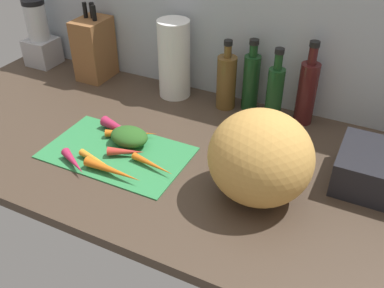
{
  "coord_description": "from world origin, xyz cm",
  "views": [
    {
      "loc": [
        56.79,
        -93.49,
        75.52
      ],
      "look_at": [
        16.76,
        -12.44,
        12.59
      ],
      "focal_mm": 40.74,
      "sensor_mm": 36.0,
      "label": 1
    }
  ],
  "objects": [
    {
      "name": "ground_plane",
      "position": [
        0.0,
        0.0,
        -1.5
      ],
      "size": [
        170.0,
        80.0,
        3.0
      ],
      "primitive_type": "cube",
      "color": "#47382B"
    },
    {
      "name": "wall_back",
      "position": [
        0.0,
        38.5,
        30.0
      ],
      "size": [
        170.0,
        3.0,
        60.0
      ],
      "primitive_type": "cube",
      "color": "#ADB7C1",
      "rests_on": "ground_plane"
    },
    {
      "name": "cutting_board",
      "position": [
        -8.98,
        -10.28,
        0.4
      ],
      "size": [
        41.94,
        25.61,
        0.8
      ],
      "primitive_type": "cube",
      "color": "#338C4C",
      "rests_on": "ground_plane"
    },
    {
      "name": "carrot_0",
      "position": [
        -15.65,
        -21.38,
        2.11
      ],
      "size": [
        11.74,
        7.92,
        2.62
      ],
      "primitive_type": "cone",
      "rotation": [
        0.0,
        1.57,
        -0.49
      ],
      "color": "#B2264C",
      "rests_on": "cutting_board"
    },
    {
      "name": "carrot_1",
      "position": [
        -5.23,
        -10.83,
        2.12
      ],
      "size": [
        10.88,
        6.71,
        2.63
      ],
      "primitive_type": "cone",
      "rotation": [
        0.0,
        1.57,
        0.41
      ],
      "color": "red",
      "rests_on": "cutting_board"
    },
    {
      "name": "carrot_2",
      "position": [
        -8.82,
        -18.14,
        1.82
      ],
      "size": [
        16.69,
        5.61,
        2.04
      ],
      "primitive_type": "cone",
      "rotation": [
        0.0,
        1.57,
        -0.22
      ],
      "color": "orange",
      "rests_on": "cutting_board"
    },
    {
      "name": "carrot_3",
      "position": [
        -3.57,
        -19.92,
        2.21
      ],
      "size": [
        17.98,
        3.53,
        2.83
      ],
      "primitive_type": "cone",
      "rotation": [
        0.0,
        1.57,
        -0.04
      ],
      "color": "orange",
      "rests_on": "cutting_board"
    },
    {
      "name": "carrot_4",
      "position": [
        -9.24,
        -1.84,
        1.93
      ],
      "size": [
        15.48,
        8.82,
        2.26
      ],
      "primitive_type": "cone",
      "rotation": [
        0.0,
        1.57,
        0.44
      ],
      "color": "orange",
      "rests_on": "cutting_board"
    },
    {
      "name": "carrot_5",
      "position": [
        -12.01,
        -2.25,
        2.5
      ],
      "size": [
        17.65,
        7.35,
        3.4
      ],
      "primitive_type": "cone",
      "rotation": [
        0.0,
        1.57,
        -0.24
      ],
      "color": "#B2264C",
      "rests_on": "cutting_board"
    },
    {
      "name": "carrot_6",
      "position": [
        4.6,
        -12.45,
        1.84
      ],
      "size": [
        14.41,
        4.68,
        2.07
      ],
      "primitive_type": "cone",
      "rotation": [
        0.0,
        1.57,
        -0.19
      ],
      "color": "orange",
      "rests_on": "cutting_board"
    },
    {
      "name": "carrot_greens_pile",
      "position": [
        -7.68,
        -5.24,
        3.29
      ],
      "size": [
        11.77,
        9.05,
        4.98
      ],
      "primitive_type": "ellipsoid",
      "color": "#2D6023",
      "rests_on": "cutting_board"
    },
    {
      "name": "winter_squash",
      "position": [
        34.0,
        -9.56,
        12.05
      ],
      "size": [
        26.19,
        25.17,
        24.11
      ],
      "primitive_type": "ellipsoid",
      "color": "gold",
      "rests_on": "ground_plane"
    },
    {
      "name": "knife_block",
      "position": [
        -44.68,
        28.96,
        11.59
      ],
      "size": [
        10.59,
        14.12,
        28.3
      ],
      "color": "brown",
      "rests_on": "ground_plane"
    },
    {
      "name": "blender_appliance",
      "position": [
        -71.54,
        29.15,
        11.33
      ],
      "size": [
        11.27,
        11.27,
        26.36
      ],
      "color": "#B2B2B7",
      "rests_on": "ground_plane"
    },
    {
      "name": "paper_towel_roll",
      "position": [
        -10.83,
        29.5,
        13.66
      ],
      "size": [
        11.11,
        11.11,
        27.32
      ],
      "primitive_type": "cylinder",
      "color": "white",
      "rests_on": "ground_plane"
    },
    {
      "name": "bottle_0",
      "position": [
        8.91,
        29.45,
        9.67
      ],
      "size": [
        6.6,
        6.6,
        23.97
      ],
      "color": "brown",
      "rests_on": "ground_plane"
    },
    {
      "name": "bottle_1",
      "position": [
        16.6,
        32.14,
        10.41
      ],
      "size": [
        5.52,
        5.52,
        24.62
      ],
      "color": "#19421E",
      "rests_on": "ground_plane"
    },
    {
      "name": "bottle_2",
      "position": [
        26.33,
        26.89,
        10.4
      ],
      "size": [
        5.26,
        5.26,
        25.38
      ],
      "color": "#19421E",
      "rests_on": "ground_plane"
    },
    {
      "name": "bottle_3",
      "position": [
        35.34,
        31.48,
        11.17
      ],
      "size": [
        6.03,
        6.03,
        27.49
      ],
      "color": "#471919",
      "rests_on": "ground_plane"
    }
  ]
}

